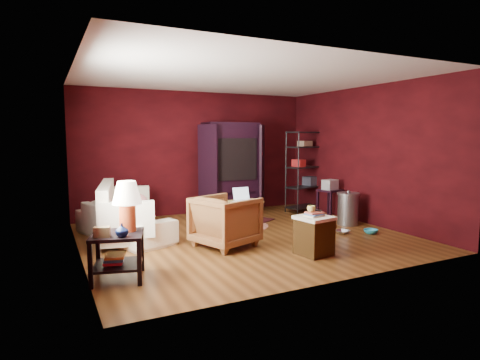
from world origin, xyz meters
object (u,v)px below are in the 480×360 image
object	(u,v)px
hamper	(314,235)
tv_armoire	(231,166)
side_table	(122,220)
laptop_desk	(244,204)
armchair	(225,219)
wire_shelving	(305,168)
sofa	(124,215)

from	to	relation	value
hamper	tv_armoire	distance (m)	3.65
hamper	side_table	bearing A→B (deg)	174.71
hamper	tv_armoire	xyz separation A→B (m)	(0.27, 3.56, 0.79)
hamper	laptop_desk	bearing A→B (deg)	94.47
side_table	tv_armoire	distance (m)	4.50
armchair	laptop_desk	distance (m)	1.32
hamper	wire_shelving	world-z (taller)	wire_shelving
armchair	side_table	xyz separation A→B (m)	(-1.76, -0.76, 0.28)
laptop_desk	sofa	bearing A→B (deg)	173.47
side_table	hamper	world-z (taller)	side_table
sofa	tv_armoire	size ratio (longest dim) A/B	0.99
sofa	side_table	size ratio (longest dim) A/B	1.70
armchair	laptop_desk	bearing A→B (deg)	-60.50
side_table	laptop_desk	distance (m)	3.16
armchair	side_table	size ratio (longest dim) A/B	0.74
armchair	wire_shelving	bearing A→B (deg)	-76.17
tv_armoire	wire_shelving	distance (m)	1.78
sofa	armchair	size ratio (longest dim) A/B	2.29
side_table	laptop_desk	size ratio (longest dim) A/B	1.56
laptop_desk	wire_shelving	size ratio (longest dim) A/B	0.41
laptop_desk	wire_shelving	distance (m)	2.44
armchair	tv_armoire	world-z (taller)	tv_armoire
laptop_desk	tv_armoire	xyz separation A→B (m)	(0.43, 1.53, 0.61)
sofa	hamper	size ratio (longest dim) A/B	3.08
sofa	tv_armoire	distance (m)	3.04
side_table	tv_armoire	size ratio (longest dim) A/B	0.58
armchair	wire_shelving	size ratio (longest dim) A/B	0.48
wire_shelving	armchair	bearing A→B (deg)	-160.62
side_table	hamper	bearing A→B (deg)	-5.29
hamper	wire_shelving	bearing A→B (deg)	57.04
sofa	wire_shelving	distance (m)	4.50
armchair	wire_shelving	distance (m)	3.67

